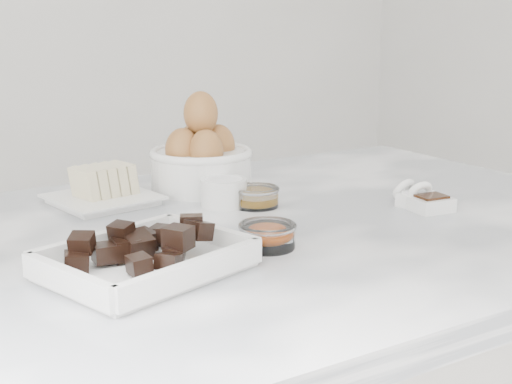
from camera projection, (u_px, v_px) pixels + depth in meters
marble_slab at (255, 238)px, 1.04m from camera, size 1.20×0.80×0.04m
chocolate_dish at (146, 253)px, 0.83m from camera, size 0.27×0.23×0.06m
butter_plate at (101, 190)px, 1.14m from camera, size 0.17×0.17×0.06m
sugar_ramekin at (224, 191)px, 1.13m from camera, size 0.07×0.07×0.04m
egg_bowl at (201, 158)px, 1.23m from camera, size 0.18×0.18×0.17m
honey_bowl at (256, 196)px, 1.13m from camera, size 0.07×0.07×0.03m
zest_bowl at (267, 234)px, 0.93m from camera, size 0.08×0.08×0.03m
vanilla_spoon at (428, 201)px, 1.11m from camera, size 0.07×0.08×0.05m
salt_spoon at (414, 197)px, 1.14m from camera, size 0.06×0.08×0.04m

